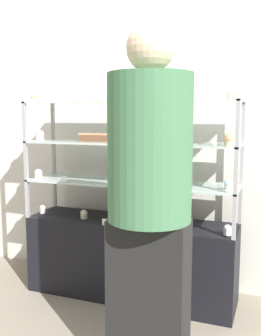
% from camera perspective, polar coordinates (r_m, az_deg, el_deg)
% --- Properties ---
extents(ground_plane, '(20.00, 20.00, 0.00)m').
position_cam_1_polar(ground_plane, '(3.03, -0.00, -17.97)').
color(ground_plane, gray).
extents(back_wall, '(8.00, 0.05, 2.60)m').
position_cam_1_polar(back_wall, '(3.06, 2.32, 7.43)').
color(back_wall, silver).
rests_on(back_wall, ground_plane).
extents(display_base, '(1.50, 0.40, 0.57)m').
position_cam_1_polar(display_base, '(2.92, -0.00, -12.97)').
color(display_base, black).
rests_on(display_base, ground_plane).
extents(display_riser_lower, '(1.50, 0.40, 0.28)m').
position_cam_1_polar(display_riser_lower, '(2.78, -0.00, -2.36)').
color(display_riser_lower, '#99999E').
rests_on(display_riser_lower, display_base).
extents(display_riser_middle, '(1.50, 0.40, 0.28)m').
position_cam_1_polar(display_riser_middle, '(2.74, -0.00, 3.43)').
color(display_riser_middle, '#99999E').
rests_on(display_riser_middle, display_riser_lower).
extents(display_riser_upper, '(1.50, 0.40, 0.28)m').
position_cam_1_polar(display_riser_upper, '(2.74, -0.00, 9.31)').
color(display_riser_upper, '#99999E').
rests_on(display_riser_upper, display_riser_middle).
extents(layer_cake_centerpiece, '(0.21, 0.21, 0.13)m').
position_cam_1_polar(layer_cake_centerpiece, '(2.87, 0.97, -6.09)').
color(layer_cake_centerpiece, brown).
rests_on(layer_cake_centerpiece, display_base).
extents(sheet_cake_frosted, '(0.25, 0.15, 0.06)m').
position_cam_1_polar(sheet_cake_frosted, '(2.85, -4.65, 4.49)').
color(sheet_cake_frosted, brown).
rests_on(sheet_cake_frosted, display_riser_middle).
extents(cupcake_0, '(0.05, 0.05, 0.07)m').
position_cam_1_polar(cupcake_0, '(3.11, -12.57, -5.85)').
color(cupcake_0, white).
rests_on(cupcake_0, display_base).
extents(cupcake_1, '(0.05, 0.05, 0.07)m').
position_cam_1_polar(cupcake_1, '(2.90, -6.76, -6.68)').
color(cupcake_1, beige).
rests_on(cupcake_1, display_base).
extents(cupcake_2, '(0.05, 0.05, 0.07)m').
position_cam_1_polar(cupcake_2, '(2.63, 6.55, -8.17)').
color(cupcake_2, white).
rests_on(cupcake_2, display_base).
extents(cupcake_3, '(0.05, 0.05, 0.07)m').
position_cam_1_polar(cupcake_3, '(2.58, 13.91, -8.73)').
color(cupcake_3, white).
rests_on(cupcake_3, display_base).
extents(price_tag_0, '(0.04, 0.00, 0.04)m').
position_cam_1_polar(price_tag_0, '(2.71, -3.77, -7.86)').
color(price_tag_0, white).
rests_on(price_tag_0, display_base).
extents(cupcake_4, '(0.06, 0.06, 0.07)m').
position_cam_1_polar(cupcake_4, '(2.99, -13.22, -0.86)').
color(cupcake_4, white).
rests_on(cupcake_4, display_riser_lower).
extents(cupcake_5, '(0.06, 0.06, 0.07)m').
position_cam_1_polar(cupcake_5, '(2.74, -0.50, -1.43)').
color(cupcake_5, white).
rests_on(cupcake_5, display_riser_lower).
extents(cupcake_6, '(0.06, 0.06, 0.07)m').
position_cam_1_polar(cupcake_6, '(2.54, 14.04, -2.39)').
color(cupcake_6, beige).
rests_on(cupcake_6, display_riser_lower).
extents(price_tag_1, '(0.04, 0.00, 0.04)m').
position_cam_1_polar(price_tag_1, '(2.79, -9.59, -1.60)').
color(price_tag_1, white).
rests_on(price_tag_1, display_riser_lower).
extents(cupcake_7, '(0.06, 0.06, 0.08)m').
position_cam_1_polar(cupcake_7, '(3.00, -13.03, 4.61)').
color(cupcake_7, white).
rests_on(cupcake_7, display_riser_middle).
extents(cupcake_8, '(0.06, 0.06, 0.08)m').
position_cam_1_polar(cupcake_8, '(2.70, -0.00, 4.48)').
color(cupcake_8, '#CCB28C').
rests_on(cupcake_8, display_riser_middle).
extents(cupcake_9, '(0.06, 0.06, 0.08)m').
position_cam_1_polar(cupcake_9, '(2.56, 6.41, 4.25)').
color(cupcake_9, '#CCB28C').
rests_on(cupcake_9, display_riser_middle).
extents(cupcake_10, '(0.06, 0.06, 0.08)m').
position_cam_1_polar(cupcake_10, '(2.52, 14.13, 4.01)').
color(cupcake_10, '#CCB28C').
rests_on(cupcake_10, display_riser_middle).
extents(price_tag_2, '(0.04, 0.00, 0.04)m').
position_cam_1_polar(price_tag_2, '(2.54, 0.65, 3.97)').
color(price_tag_2, white).
rests_on(price_tag_2, display_riser_middle).
extents(cupcake_11, '(0.05, 0.05, 0.06)m').
position_cam_1_polar(cupcake_11, '(2.97, -13.85, 9.89)').
color(cupcake_11, '#CCB28C').
rests_on(cupcake_11, display_riser_upper).
extents(cupcake_12, '(0.05, 0.05, 0.06)m').
position_cam_1_polar(cupcake_12, '(2.76, -5.02, 10.27)').
color(cupcake_12, white).
rests_on(cupcake_12, display_riser_upper).
extents(cupcake_13, '(0.05, 0.05, 0.06)m').
position_cam_1_polar(cupcake_13, '(2.62, 4.48, 10.41)').
color(cupcake_13, white).
rests_on(cupcake_13, display_riser_upper).
extents(cupcake_14, '(0.05, 0.05, 0.06)m').
position_cam_1_polar(cupcake_14, '(2.48, 14.35, 10.35)').
color(cupcake_14, '#CCB28C').
rests_on(cupcake_14, display_riser_upper).
extents(price_tag_3, '(0.04, 0.00, 0.04)m').
position_cam_1_polar(price_tag_3, '(2.44, 7.88, 10.35)').
color(price_tag_3, white).
rests_on(price_tag_3, display_riser_upper).
extents(donut_glazed, '(0.12, 0.12, 0.04)m').
position_cam_1_polar(donut_glazed, '(2.64, 9.38, 10.02)').
color(donut_glazed, '#EFB2BC').
rests_on(donut_glazed, display_riser_upper).
extents(customer_figure, '(0.41, 0.41, 1.74)m').
position_cam_1_polar(customer_figure, '(1.91, 2.77, -4.01)').
color(customer_figure, black).
rests_on(customer_figure, ground_plane).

